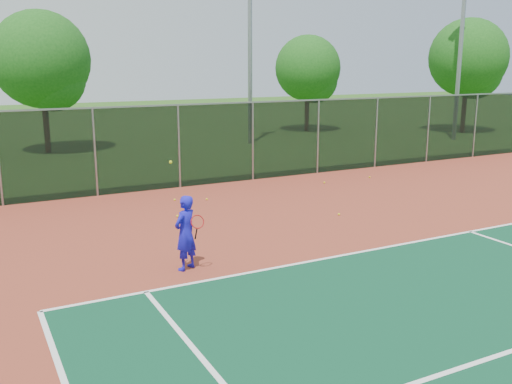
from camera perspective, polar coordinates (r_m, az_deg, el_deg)
court_apron at (r=14.43m, az=18.18°, el=-5.94°), size 30.00×20.00×0.02m
fence_back at (r=22.04m, az=-0.33°, el=5.19°), size 30.00×0.06×3.03m
tennis_player at (r=12.57m, az=-7.07°, el=-4.07°), size 0.73×0.74×2.45m
practice_ball_0 at (r=17.25m, az=8.29°, el=-2.22°), size 0.07×0.07×0.07m
practice_ball_1 at (r=17.43m, az=-7.25°, el=-2.03°), size 0.07×0.07×0.07m
practice_ball_2 at (r=21.73m, az=6.85°, el=0.95°), size 0.07×0.07×0.07m
practice_ball_3 at (r=23.03m, az=11.30°, el=1.47°), size 0.07×0.07×0.07m
practice_ball_4 at (r=17.04m, az=-7.88°, el=-2.39°), size 0.07×0.07×0.07m
practice_ball_5 at (r=19.05m, az=-8.14°, el=-0.77°), size 0.07×0.07×0.07m
practice_ball_6 at (r=19.01m, az=-4.95°, el=-0.72°), size 0.07×0.07×0.07m
floodlight_n at (r=32.15m, az=-0.61°, el=16.23°), size 0.90×0.40×11.26m
floodlight_ne at (r=35.87m, az=19.92°, el=15.14°), size 0.90×0.40×11.26m
tree_back_left at (r=30.60m, az=-20.47°, el=11.90°), size 4.79×4.79×7.03m
tree_back_mid at (r=38.21m, az=5.37°, el=11.94°), size 4.27×4.27×6.27m
tree_back_right at (r=39.88m, az=20.59°, el=12.15°), size 4.96×4.96×7.29m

